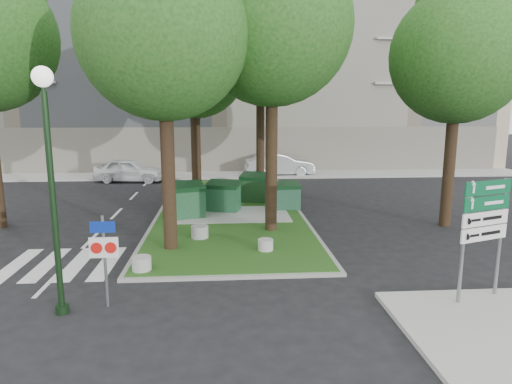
{
  "coord_description": "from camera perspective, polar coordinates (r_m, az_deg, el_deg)",
  "views": [
    {
      "loc": [
        0.27,
        -11.99,
        4.73
      ],
      "look_at": [
        1.28,
        2.22,
        2.0
      ],
      "focal_mm": 32.0,
      "sensor_mm": 36.0,
      "label": 1
    }
  ],
  "objects": [
    {
      "name": "ground",
      "position": [
        12.89,
        -5.05,
        -10.72
      ],
      "size": [
        120.0,
        120.0,
        0.0
      ],
      "primitive_type": "plane",
      "color": "black",
      "rests_on": "ground"
    },
    {
      "name": "median_island",
      "position": [
        20.53,
        -3.31,
        -2.32
      ],
      "size": [
        6.0,
        16.0,
        0.12
      ],
      "primitive_type": "cube",
      "color": "#1F4814",
      "rests_on": "ground"
    },
    {
      "name": "median_kerb",
      "position": [
        20.53,
        -3.31,
        -2.34
      ],
      "size": [
        6.3,
        16.3,
        0.1
      ],
      "primitive_type": "cube",
      "color": "gray",
      "rests_on": "ground"
    },
    {
      "name": "building_sidewalk",
      "position": [
        30.85,
        -4.51,
        2.11
      ],
      "size": [
        42.0,
        3.0,
        0.12
      ],
      "primitive_type": "cube",
      "color": "#999993",
      "rests_on": "ground"
    },
    {
      "name": "zebra_crossing",
      "position": [
        14.85,
        -19.74,
        -8.37
      ],
      "size": [
        5.0,
        3.0,
        0.01
      ],
      "primitive_type": "cube",
      "color": "silver",
      "rests_on": "ground"
    },
    {
      "name": "apartment_building",
      "position": [
        38.13,
        -4.62,
        15.74
      ],
      "size": [
        41.0,
        12.0,
        16.0
      ],
      "primitive_type": "cube",
      "color": "#B6AC88",
      "rests_on": "ground"
    },
    {
      "name": "tree_median_near_left",
      "position": [
        14.87,
        -11.21,
        20.67
      ],
      "size": [
        5.2,
        5.2,
        10.53
      ],
      "color": "black",
      "rests_on": "ground"
    },
    {
      "name": "tree_median_near_right",
      "position": [
        16.96,
        2.35,
        21.9
      ],
      "size": [
        5.6,
        5.6,
        11.46
      ],
      "color": "black",
      "rests_on": "ground"
    },
    {
      "name": "tree_median_mid",
      "position": [
        21.2,
        -7.55,
        16.85
      ],
      "size": [
        4.8,
        4.8,
        9.99
      ],
      "color": "black",
      "rests_on": "ground"
    },
    {
      "name": "tree_median_far",
      "position": [
        24.4,
        0.78,
        19.31
      ],
      "size": [
        5.8,
        5.8,
        11.93
      ],
      "color": "black",
      "rests_on": "ground"
    },
    {
      "name": "tree_street_right",
      "position": [
        19.33,
        24.2,
        16.63
      ],
      "size": [
        5.0,
        5.0,
        10.06
      ],
      "color": "black",
      "rests_on": "ground"
    },
    {
      "name": "dumpster_a",
      "position": [
        19.19,
        -8.89,
        -1.03
      ],
      "size": [
        1.83,
        1.53,
        1.46
      ],
      "rotation": [
        0.0,
        0.0,
        0.31
      ],
      "color": "#103E1F",
      "rests_on": "median_island"
    },
    {
      "name": "dumpster_b",
      "position": [
        20.21,
        -4.11,
        -0.52
      ],
      "size": [
        1.65,
        1.35,
        1.33
      ],
      "rotation": [
        0.0,
        0.0,
        -0.28
      ],
      "color": "#134123",
      "rests_on": "median_island"
    },
    {
      "name": "dumpster_c",
      "position": [
        22.14,
        0.03,
        0.57
      ],
      "size": [
        1.72,
        1.43,
        1.38
      ],
      "rotation": [
        0.0,
        0.0,
        -0.3
      ],
      "color": "#103613",
      "rests_on": "median_island"
    },
    {
      "name": "dumpster_d",
      "position": [
        20.58,
        3.65,
        -0.46
      ],
      "size": [
        1.37,
        1.02,
        1.21
      ],
      "rotation": [
        0.0,
        0.0,
        0.08
      ],
      "color": "#123A24",
      "rests_on": "median_island"
    },
    {
      "name": "bollard_left",
      "position": [
        13.46,
        -14.12,
        -8.65
      ],
      "size": [
        0.55,
        0.55,
        0.39
      ],
      "primitive_type": "cylinder",
      "color": "#A5A5A0",
      "rests_on": "median_island"
    },
    {
      "name": "bollard_right",
      "position": [
        14.8,
        1.2,
        -6.59
      ],
      "size": [
        0.49,
        0.49,
        0.35
      ],
      "primitive_type": "cylinder",
      "color": "#A4A49F",
      "rests_on": "median_island"
    },
    {
      "name": "bollard_mid",
      "position": [
        16.23,
        -7.04,
        -4.95
      ],
      "size": [
        0.6,
        0.6,
        0.43
      ],
      "primitive_type": "cylinder",
      "color": "gray",
      "rests_on": "median_island"
    },
    {
      "name": "litter_bin",
      "position": [
        23.32,
        0.79,
        0.36
      ],
      "size": [
        0.42,
        0.42,
        0.73
      ],
      "primitive_type": "cylinder",
      "color": "#CED018",
      "rests_on": "median_island"
    },
    {
      "name": "street_lamp",
      "position": [
        10.85,
        -24.38,
        3.25
      ],
      "size": [
        0.44,
        0.44,
        5.53
      ],
      "color": "black",
      "rests_on": "ground"
    },
    {
      "name": "traffic_sign_pole",
      "position": [
        11.27,
        -18.44,
        -6.76
      ],
      "size": [
        0.67,
        0.07,
        2.23
      ],
      "rotation": [
        0.0,
        0.0,
        0.01
      ],
      "color": "slate",
      "rests_on": "ground"
    },
    {
      "name": "directional_sign",
      "position": [
        12.01,
        26.6,
        -3.26
      ],
      "size": [
        1.38,
        0.53,
        2.89
      ],
      "rotation": [
        0.0,
        0.0,
        0.34
      ],
      "color": "slate",
      "rests_on": "sidewalk_corner"
    },
    {
      "name": "car_white",
      "position": [
        29.45,
        -15.5,
        2.66
      ],
      "size": [
        4.49,
        2.28,
        1.47
      ],
      "primitive_type": "imported",
      "rotation": [
        0.0,
        0.0,
        1.44
      ],
      "color": "silver",
      "rests_on": "ground"
    },
    {
      "name": "car_silver",
      "position": [
        30.83,
        2.95,
        3.44
      ],
      "size": [
        4.73,
        1.95,
        1.52
      ],
      "primitive_type": "imported",
      "rotation": [
        0.0,
        0.0,
        1.64
      ],
      "color": "#AFB3B8",
      "rests_on": "ground"
    }
  ]
}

